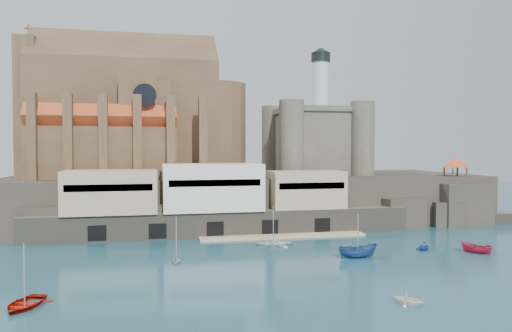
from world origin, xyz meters
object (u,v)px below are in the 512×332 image
at_px(castle_keep, 315,138).
at_px(boat_0, 25,307).
at_px(boat_1, 408,304).
at_px(boat_2, 358,258).
at_px(church, 135,119).
at_px(pavilion, 455,163).

bearing_deg(castle_keep, boat_0, -131.92).
xyz_separation_m(boat_0, boat_1, (37.84, -7.50, 0.00)).
bearing_deg(boat_2, boat_1, 169.81).
xyz_separation_m(boat_0, boat_2, (41.87, 13.78, 0.00)).
relative_size(church, boat_2, 7.94).
height_order(boat_0, boat_1, boat_0).
bearing_deg(boat_0, boat_2, 34.63).
height_order(castle_keep, boat_0, castle_keep).
bearing_deg(church, boat_1, -66.22).
relative_size(pavilion, boat_1, 1.92).
distance_m(pavilion, boat_1, 62.52).
bearing_deg(boat_0, church, 96.65).
xyz_separation_m(castle_keep, boat_0, (-49.90, -55.57, -18.31)).
height_order(pavilion, boat_0, pavilion).
bearing_deg(church, castle_keep, -1.11).
bearing_deg(boat_2, pavilion, -51.28).
xyz_separation_m(pavilion, boat_1, (-37.99, -48.00, -12.73)).
bearing_deg(pavilion, boat_2, -141.81).
height_order(church, pavilion, church).
relative_size(boat_0, boat_2, 1.01).
bearing_deg(church, boat_0, -99.77).
xyz_separation_m(boat_1, boat_2, (4.03, 21.28, 0.00)).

